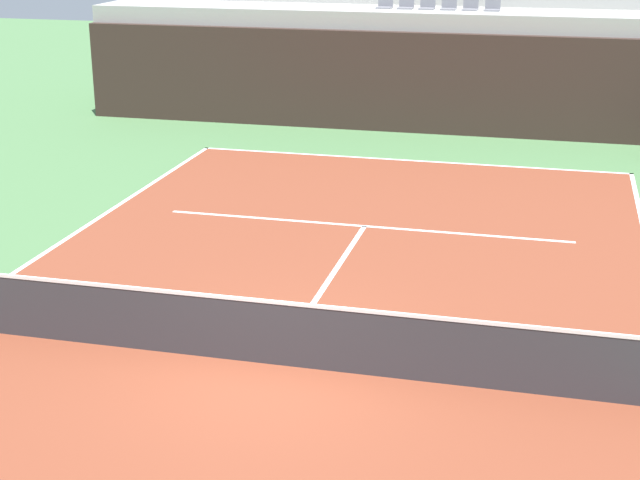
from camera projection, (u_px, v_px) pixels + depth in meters
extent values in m
plane|color=#477042|center=(273.00, 365.00, 13.45)|extent=(80.00, 80.00, 0.00)
cube|color=brown|center=(273.00, 364.00, 13.45)|extent=(11.00, 24.00, 0.01)
cube|color=white|center=(408.00, 160.00, 24.41)|extent=(11.00, 0.10, 0.00)
cube|color=white|center=(365.00, 226.00, 19.32)|extent=(8.26, 0.10, 0.00)
cube|color=white|center=(327.00, 283.00, 16.38)|extent=(0.10, 6.40, 0.00)
cube|color=#33231E|center=(428.00, 84.00, 27.04)|extent=(20.59, 0.30, 2.82)
cube|color=#9E9E99|center=(435.00, 67.00, 28.19)|extent=(20.59, 2.40, 3.33)
cube|color=#9E9E99|center=(446.00, 41.00, 30.24)|extent=(20.59, 2.40, 4.27)
cube|color=slate|center=(384.00, 8.00, 28.00)|extent=(0.44, 0.44, 0.04)
cube|color=slate|center=(405.00, 8.00, 27.86)|extent=(0.44, 0.44, 0.04)
cube|color=slate|center=(407.00, 0.00, 27.97)|extent=(0.44, 0.04, 0.40)
cube|color=slate|center=(427.00, 9.00, 27.72)|extent=(0.44, 0.44, 0.04)
cube|color=slate|center=(428.00, 0.00, 27.83)|extent=(0.44, 0.04, 0.40)
cube|color=slate|center=(448.00, 9.00, 27.57)|extent=(0.44, 0.44, 0.04)
cube|color=slate|center=(449.00, 1.00, 27.69)|extent=(0.44, 0.04, 0.40)
cube|color=slate|center=(470.00, 10.00, 27.43)|extent=(0.44, 0.44, 0.04)
cube|color=slate|center=(471.00, 1.00, 27.54)|extent=(0.44, 0.04, 0.40)
cube|color=slate|center=(492.00, 10.00, 27.29)|extent=(0.44, 0.44, 0.04)
cube|color=slate|center=(493.00, 2.00, 27.40)|extent=(0.44, 0.04, 0.40)
cube|color=#333338|center=(273.00, 334.00, 13.30)|extent=(10.90, 0.02, 0.92)
cube|color=white|center=(272.00, 302.00, 13.14)|extent=(10.90, 0.04, 0.05)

